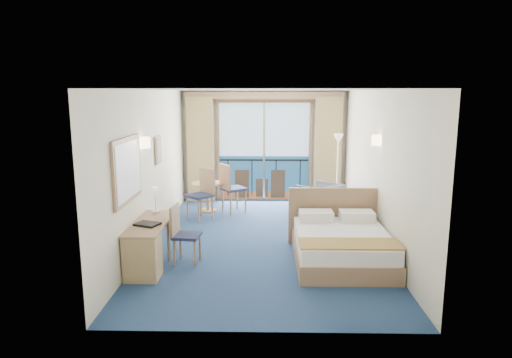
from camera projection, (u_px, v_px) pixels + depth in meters
name	position (u px, v px, depth m)	size (l,w,h in m)	color
floor	(263.00, 240.00, 8.33)	(6.50, 6.50, 0.00)	navy
room_walls	(264.00, 143.00, 8.00)	(4.04, 6.54, 2.72)	white
balcony_door	(264.00, 154.00, 11.28)	(2.36, 0.03, 2.52)	navy
curtain_left	(201.00, 150.00, 11.14)	(0.65, 0.22, 2.55)	tan
curtain_right	(328.00, 150.00, 11.08)	(0.65, 0.22, 2.55)	tan
pelmet	(264.00, 95.00, 10.89)	(3.80, 0.25, 0.18)	#9E7B56
mirror	(127.00, 170.00, 6.61)	(0.05, 1.25, 0.95)	#9E7B56
wall_print	(158.00, 150.00, 8.51)	(0.04, 0.42, 0.52)	#9E7B56
sconce_left	(145.00, 143.00, 7.43)	(0.18, 0.18, 0.18)	#FFDCB2
sconce_right	(377.00, 140.00, 7.80)	(0.18, 0.18, 0.18)	#FFDCB2
bed	(341.00, 244.00, 7.25)	(1.60, 1.91, 1.01)	#9E7B56
nightstand	(360.00, 225.00, 8.41)	(0.37, 0.35, 0.49)	tan
phone	(363.00, 210.00, 8.37)	(0.17, 0.13, 0.07)	silver
armchair	(320.00, 200.00, 9.83)	(0.78, 0.81, 0.73)	#4F5360
floor_lamp	(338.00, 153.00, 10.16)	(0.24, 0.24, 1.75)	silver
desk	(145.00, 250.00, 6.67)	(0.51, 1.48, 0.69)	#9E7B56
desk_chair	(182.00, 231.00, 7.14)	(0.45, 0.44, 0.93)	#1E2547
folder	(147.00, 224.00, 6.85)	(0.34, 0.26, 0.03)	black
desk_lamp	(155.00, 194.00, 7.47)	(0.11, 0.11, 0.42)	silver
round_table	(208.00, 190.00, 10.29)	(0.72, 0.72, 0.65)	#9E7B56
table_chair_a	(230.00, 185.00, 10.17)	(0.66, 0.66, 1.10)	#1E2547
table_chair_b	(203.00, 191.00, 9.64)	(0.66, 0.66, 1.08)	#1E2547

